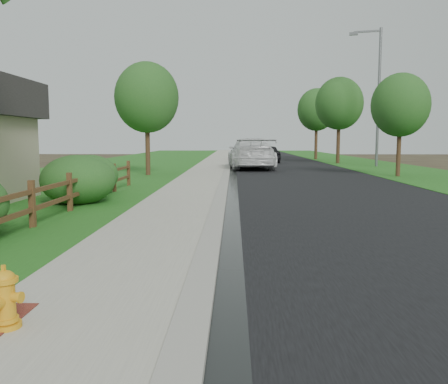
{
  "coord_description": "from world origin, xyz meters",
  "views": [
    {
      "loc": [
        0.84,
        -5.04,
        1.99
      ],
      "look_at": [
        0.64,
        4.54,
        0.92
      ],
      "focal_mm": 38.0,
      "sensor_mm": 36.0,
      "label": 1
    }
  ],
  "objects_px": {
    "white_suv": "(251,154)",
    "streetlight": "(376,89)",
    "ranch_fence": "(53,196)",
    "dark_car_mid": "(267,154)",
    "fire_hydrant": "(5,299)"
  },
  "relations": [
    {
      "from": "white_suv",
      "to": "streetlight",
      "type": "bearing_deg",
      "value": -166.25
    },
    {
      "from": "ranch_fence",
      "to": "white_suv",
      "type": "distance_m",
      "value": 21.41
    },
    {
      "from": "streetlight",
      "to": "dark_car_mid",
      "type": "bearing_deg",
      "value": 140.28
    },
    {
      "from": "ranch_fence",
      "to": "fire_hydrant",
      "type": "xyz_separation_m",
      "value": [
        2.15,
        -6.9,
        -0.22
      ]
    },
    {
      "from": "white_suv",
      "to": "streetlight",
      "type": "height_order",
      "value": "streetlight"
    },
    {
      "from": "white_suv",
      "to": "fire_hydrant",
      "type": "bearing_deg",
      "value": 79.43
    },
    {
      "from": "ranch_fence",
      "to": "dark_car_mid",
      "type": "bearing_deg",
      "value": 76.14
    },
    {
      "from": "ranch_fence",
      "to": "dark_car_mid",
      "type": "height_order",
      "value": "dark_car_mid"
    },
    {
      "from": "ranch_fence",
      "to": "fire_hydrant",
      "type": "bearing_deg",
      "value": -72.67
    },
    {
      "from": "ranch_fence",
      "to": "white_suv",
      "type": "relative_size",
      "value": 2.4
    },
    {
      "from": "fire_hydrant",
      "to": "streetlight",
      "type": "bearing_deg",
      "value": 67.58
    },
    {
      "from": "dark_car_mid",
      "to": "streetlight",
      "type": "xyz_separation_m",
      "value": [
        7.38,
        -6.13,
        4.82
      ]
    },
    {
      "from": "fire_hydrant",
      "to": "white_suv",
      "type": "xyz_separation_m",
      "value": [
        3.45,
        27.55,
        0.65
      ]
    },
    {
      "from": "ranch_fence",
      "to": "streetlight",
      "type": "xyz_separation_m",
      "value": [
        14.68,
        23.46,
        4.98
      ]
    },
    {
      "from": "ranch_fence",
      "to": "fire_hydrant",
      "type": "relative_size",
      "value": 26.23
    }
  ]
}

